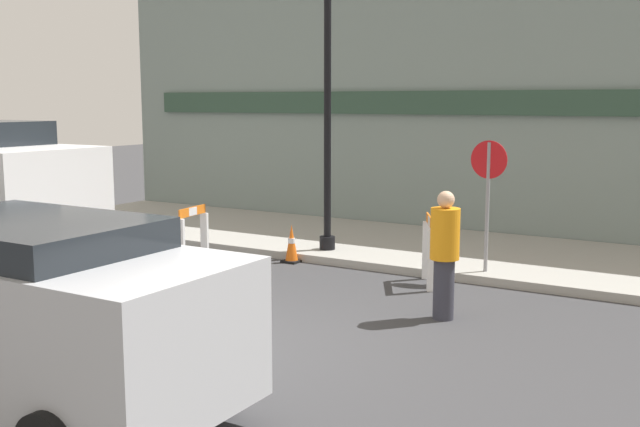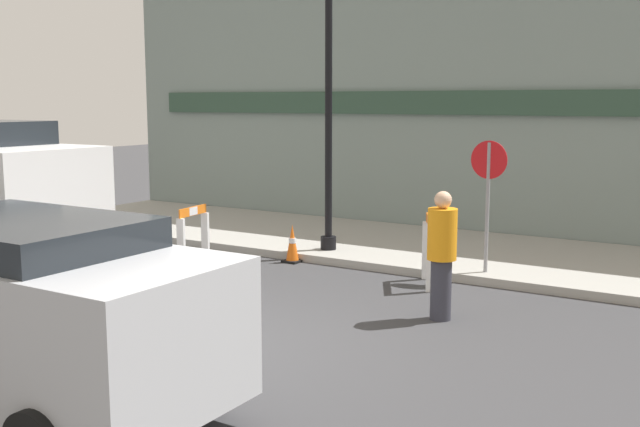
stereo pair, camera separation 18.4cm
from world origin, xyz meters
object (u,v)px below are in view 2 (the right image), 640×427
Objects in this scene: person_worker at (442,252)px; parked_car_1 at (19,303)px; stop_sign at (488,184)px; streetlamp_post at (329,39)px.

person_worker is 0.40× the size of parked_car_1.
streetlamp_post is at bearing -0.43° from stop_sign.
stop_sign is (3.08, -0.26, -2.37)m from streetlamp_post.
streetlamp_post is 3.50× the size of person_worker.
streetlamp_post reaches higher than parked_car_1.
stop_sign reaches higher than person_worker.
streetlamp_post is at bearing -19.46° from person_worker.
parked_car_1 is at bearing 84.44° from person_worker.
parked_car_1 is at bearing 79.09° from stop_sign.
person_worker is 5.19m from parked_car_1.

